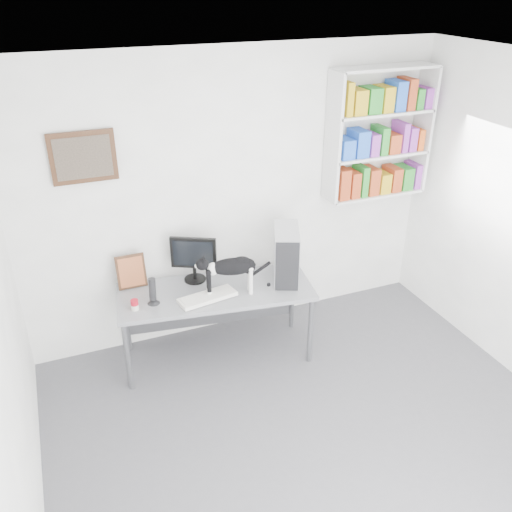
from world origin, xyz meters
The scene contains 11 objects.
room centered at (0.00, 0.00, 1.35)m, with size 4.01×4.01×2.70m.
bookshelf centered at (1.40, 1.85, 1.85)m, with size 1.03×0.28×1.24m, color silver.
wall_art centered at (-1.30, 1.97, 1.90)m, with size 0.52×0.04×0.42m, color #3F2614.
desk centered at (-0.38, 1.51, 0.36)m, with size 1.71×0.67×0.71m, color slate.
monitor centered at (-0.50, 1.75, 0.93)m, with size 0.41×0.20×0.44m, color black.
keyboard centered at (-0.49, 1.40, 0.73)m, with size 0.50×0.19×0.04m, color white.
pc_tower centered at (0.29, 1.49, 0.95)m, with size 0.21×0.48×0.48m, color #A8A7AC.
speaker centered at (-0.94, 1.50, 0.84)m, with size 0.11×0.11×0.25m, color black.
leaning_print centered at (-1.05, 1.85, 0.87)m, with size 0.25×0.10×0.32m, color #3F2614.
soup_can centered at (-1.10, 1.46, 0.76)m, with size 0.06×0.06×0.09m, color #AD0E1F.
cat centered at (-0.27, 1.40, 0.89)m, with size 0.58×0.16×0.36m, color black, non-canonical shape.
Camera 1 is at (-1.58, -2.43, 3.21)m, focal length 38.00 mm.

